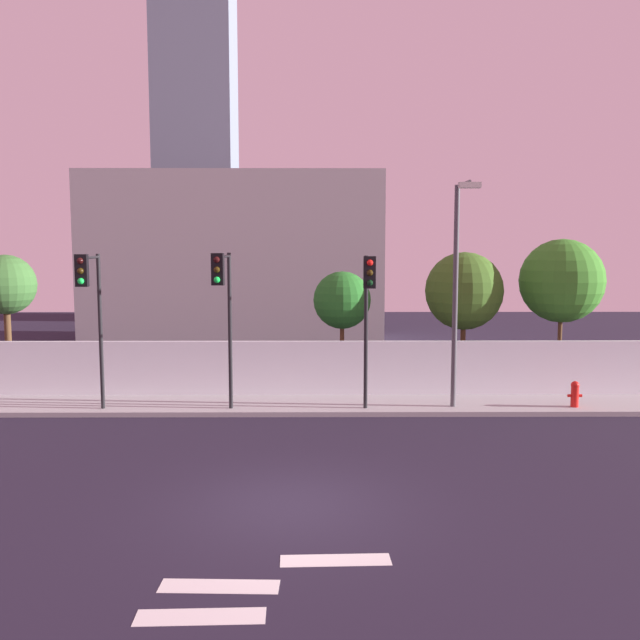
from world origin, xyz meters
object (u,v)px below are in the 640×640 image
object	(u,v)px
traffic_light_center	(224,297)
fire_hydrant	(575,393)
street_lamp_curbside	(457,278)
roadside_tree_midleft	(342,301)
traffic_light_right	(91,298)
roadside_tree_leftmost	(6,286)
roadside_tree_rightmost	(562,281)
traffic_light_left	(368,299)
roadside_tree_midright	(464,291)

from	to	relation	value
traffic_light_center	fire_hydrant	xyz separation A→B (m)	(10.66, 0.85, -3.04)
traffic_light_center	street_lamp_curbside	size ratio (longest dim) A/B	0.70
street_lamp_curbside	fire_hydrant	bearing A→B (deg)	2.21
roadside_tree_midleft	street_lamp_curbside	bearing A→B (deg)	-47.13
traffic_light_center	traffic_light_right	world-z (taller)	traffic_light_center
street_lamp_curbside	roadside_tree_leftmost	world-z (taller)	street_lamp_curbside
fire_hydrant	roadside_tree_rightmost	world-z (taller)	roadside_tree_rightmost
roadside_tree_midleft	roadside_tree_rightmost	bearing A→B (deg)	0.00
traffic_light_left	traffic_light_center	size ratio (longest dim) A/B	0.98
street_lamp_curbside	roadside_tree_midleft	bearing A→B (deg)	132.87
traffic_light_center	roadside_tree_rightmost	size ratio (longest dim) A/B	0.89
roadside_tree_rightmost	traffic_light_right	bearing A→B (deg)	-164.06
roadside_tree_midleft	roadside_tree_leftmost	bearing A→B (deg)	-180.00
roadside_tree_rightmost	roadside_tree_leftmost	bearing A→B (deg)	-180.00
traffic_light_center	roadside_tree_midright	xyz separation A→B (m)	(7.91, 4.28, -0.12)
traffic_light_left	roadside_tree_leftmost	bearing A→B (deg)	160.87
traffic_light_left	roadside_tree_midleft	distance (m)	4.36
traffic_light_left	roadside_tree_midright	xyz separation A→B (m)	(3.72, 4.30, -0.06)
roadside_tree_leftmost	roadside_tree_midleft	bearing A→B (deg)	0.00
traffic_light_left	roadside_tree_midleft	world-z (taller)	traffic_light_left
roadside_tree_midleft	roadside_tree_midright	world-z (taller)	roadside_tree_midright
traffic_light_right	roadside_tree_rightmost	distance (m)	15.80
fire_hydrant	traffic_light_left	bearing A→B (deg)	-172.29
roadside_tree_midright	roadside_tree_rightmost	xyz separation A→B (m)	(3.45, 0.00, 0.36)
traffic_light_right	roadside_tree_leftmost	bearing A→B (deg)	135.35
traffic_light_left	street_lamp_curbside	distance (m)	2.89
fire_hydrant	roadside_tree_midright	world-z (taller)	roadside_tree_midright
traffic_light_center	roadside_tree_rightmost	world-z (taller)	roadside_tree_rightmost
roadside_tree_leftmost	roadside_tree_midright	xyz separation A→B (m)	(16.14, 0.00, -0.20)
traffic_light_left	traffic_light_right	distance (m)	8.02
traffic_light_center	street_lamp_curbside	xyz separation A→B (m)	(6.92, 0.71, 0.52)
traffic_light_center	roadside_tree_leftmost	xyz separation A→B (m)	(-8.22, 4.28, 0.09)
traffic_light_right	roadside_tree_leftmost	size ratio (longest dim) A/B	0.98
traffic_light_center	roadside_tree_midright	size ratio (longest dim) A/B	0.97
traffic_light_left	roadside_tree_leftmost	world-z (taller)	traffic_light_left
traffic_light_center	roadside_tree_leftmost	bearing A→B (deg)	152.49
traffic_light_center	roadside_tree_leftmost	distance (m)	9.27
street_lamp_curbside	roadside_tree_midright	xyz separation A→B (m)	(0.99, 3.57, -0.63)
traffic_light_left	roadside_tree_rightmost	bearing A→B (deg)	30.96
street_lamp_curbside	roadside_tree_midleft	size ratio (longest dim) A/B	1.61
roadside_tree_midleft	roadside_tree_rightmost	xyz separation A→B (m)	(7.75, 0.00, 0.69)
traffic_light_right	roadside_tree_rightmost	world-z (taller)	roadside_tree_rightmost
street_lamp_curbside	roadside_tree_midleft	xyz separation A→B (m)	(-3.32, 3.57, -0.96)
street_lamp_curbside	roadside_tree_midleft	distance (m)	4.97
roadside_tree_midright	traffic_light_center	bearing A→B (deg)	-151.58
roadside_tree_rightmost	roadside_tree_midright	bearing A→B (deg)	180.00
roadside_tree_leftmost	traffic_light_left	bearing A→B (deg)	-19.13
street_lamp_curbside	fire_hydrant	size ratio (longest dim) A/B	8.42
street_lamp_curbside	roadside_tree_midright	size ratio (longest dim) A/B	1.38
fire_hydrant	roadside_tree_midleft	distance (m)	8.26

